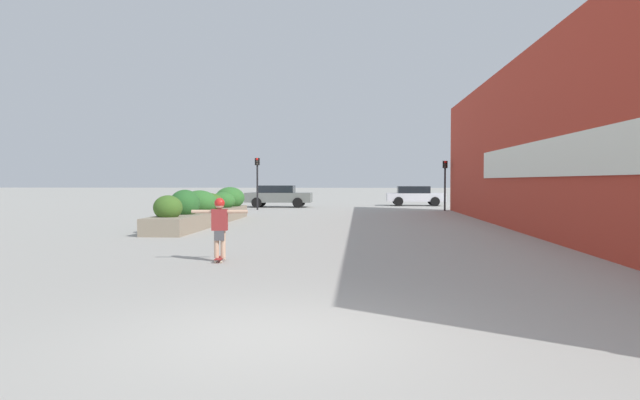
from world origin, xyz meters
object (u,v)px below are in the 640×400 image
car_center_left (278,196)px  traffic_light_right (445,176)px  car_leftmost (582,196)px  traffic_light_left (257,174)px  skateboarder (220,221)px  car_center_right (415,195)px  skateboard (220,259)px

car_center_left → traffic_light_right: (10.87, -3.98, 1.30)m
car_leftmost → traffic_light_left: size_ratio=1.28×
car_center_left → traffic_light_left: size_ratio=1.39×
car_center_left → skateboarder: bearing=5.4°
car_leftmost → car_center_left: bearing=-84.9°
car_center_right → traffic_light_left: (-10.51, -6.89, 1.48)m
car_center_left → traffic_light_left: traffic_light_left is taller
car_center_left → car_center_right: 10.20m
car_leftmost → traffic_light_right: bearing=-60.6°
skateboarder → traffic_light_right: size_ratio=0.44×
skateboarder → car_center_left: size_ratio=0.30×
skateboarder → car_center_right: bearing=71.9°
skateboard → car_center_right: car_center_right is taller
car_leftmost → traffic_light_right: 12.02m
traffic_light_left → car_center_right: bearing=33.2°
skateboard → skateboarder: skateboarder is taller
car_center_right → traffic_light_right: traffic_light_right is taller
traffic_light_right → car_center_right: bearing=99.2°
car_leftmost → car_center_left: car_center_left is taller
car_leftmost → skateboarder: bearing=-33.2°
skateboard → traffic_light_left: (-3.30, 22.94, 2.18)m
car_center_left → traffic_light_left: 4.16m
car_center_right → traffic_light_left: bearing=-56.8°
car_center_right → car_center_left: bearing=-72.5°
car_center_left → car_center_right: bearing=107.5°
car_center_right → traffic_light_right: (1.14, -7.04, 1.35)m
car_leftmost → traffic_light_left: (-22.06, -5.72, 1.45)m
skateboard → car_center_right: bearing=71.9°
skateboarder → traffic_light_left: bearing=93.7°
skateboarder → car_leftmost: bearing=52.3°
traffic_light_right → car_center_left: bearing=159.9°
skateboarder → car_center_right: (7.21, 29.83, -0.14)m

